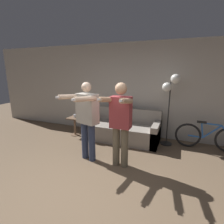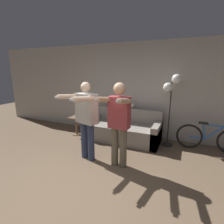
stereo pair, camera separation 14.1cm
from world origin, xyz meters
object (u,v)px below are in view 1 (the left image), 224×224
person_right (120,120)px  cup (75,116)px  side_table (75,123)px  floor_lamp (171,89)px  couch (123,130)px  cat (127,106)px  person_left (87,116)px  bicycle (208,137)px

person_right → cup: person_right is taller
side_table → cup: size_ratio=6.42×
person_right → floor_lamp: bearing=62.5°
couch → side_table: couch is taller
couch → person_right: (0.38, -1.32, 0.68)m
cat → side_table: size_ratio=0.73×
person_right → cup: 2.16m
person_left → floor_lamp: (1.49, 1.44, 0.47)m
floor_lamp → cup: 2.71m
couch → floor_lamp: floor_lamp is taller
cup → floor_lamp: bearing=6.4°
cat → floor_lamp: size_ratio=0.22×
side_table → bicycle: bearing=5.7°
person_right → bicycle: 2.33m
bicycle → side_table: bearing=-174.3°
couch → person_left: size_ratio=1.19×
person_right → person_left: bearing=-179.4°
person_left → floor_lamp: 2.12m
cup → person_right: bearing=-32.8°
person_left → person_right: bearing=15.6°
cup → bicycle: 3.50m
person_left → bicycle: 2.89m
floor_lamp → side_table: (-2.55, -0.32, -1.05)m
cup → bicycle: bicycle is taller
cat → floor_lamp: (1.13, -0.20, 0.53)m
person_right → bicycle: (1.69, 1.47, -0.63)m
person_left → cup: (-1.07, 1.15, -0.37)m
person_left → floor_lamp: bearing=59.7°
couch → cat: 0.69m
person_right → floor_lamp: floor_lamp is taller
person_right → bicycle: bearing=41.7°
cup → bicycle: bearing=5.2°
couch → side_table: bearing=-172.0°
person_left → cat: size_ratio=4.17×
floor_lamp → cup: size_ratio=21.33×
couch → cat: size_ratio=4.97×
person_right → couch: bearing=106.9°
cat → cup: bearing=-161.1°
side_table → bicycle: (3.47, 0.34, -0.05)m
floor_lamp → bicycle: 1.43m
couch → cat: bearing=85.9°
person_right → floor_lamp: size_ratio=0.93×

